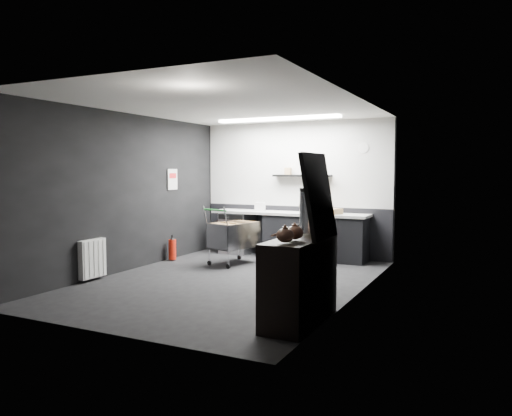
% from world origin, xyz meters
% --- Properties ---
extents(floor, '(5.50, 5.50, 0.00)m').
position_xyz_m(floor, '(0.00, 0.00, 0.00)').
color(floor, black).
rests_on(floor, ground).
extents(ceiling, '(5.50, 5.50, 0.00)m').
position_xyz_m(ceiling, '(0.00, 0.00, 2.70)').
color(ceiling, white).
rests_on(ceiling, wall_back).
extents(wall_back, '(5.50, 0.00, 5.50)m').
position_xyz_m(wall_back, '(0.00, 2.75, 1.35)').
color(wall_back, black).
rests_on(wall_back, floor).
extents(wall_front, '(5.50, 0.00, 5.50)m').
position_xyz_m(wall_front, '(0.00, -2.75, 1.35)').
color(wall_front, black).
rests_on(wall_front, floor).
extents(wall_left, '(0.00, 5.50, 5.50)m').
position_xyz_m(wall_left, '(-2.00, 0.00, 1.35)').
color(wall_left, black).
rests_on(wall_left, floor).
extents(wall_right, '(0.00, 5.50, 5.50)m').
position_xyz_m(wall_right, '(2.00, 0.00, 1.35)').
color(wall_right, black).
rests_on(wall_right, floor).
extents(kitchen_wall_panel, '(3.95, 0.02, 1.70)m').
position_xyz_m(kitchen_wall_panel, '(0.00, 2.73, 1.85)').
color(kitchen_wall_panel, '#BABAB5').
rests_on(kitchen_wall_panel, wall_back).
extents(dado_panel, '(3.95, 0.02, 1.00)m').
position_xyz_m(dado_panel, '(0.00, 2.73, 0.50)').
color(dado_panel, black).
rests_on(dado_panel, wall_back).
extents(floating_shelf, '(1.20, 0.22, 0.04)m').
position_xyz_m(floating_shelf, '(0.20, 2.62, 1.62)').
color(floating_shelf, black).
rests_on(floating_shelf, wall_back).
extents(wall_clock, '(0.20, 0.03, 0.20)m').
position_xyz_m(wall_clock, '(1.40, 2.72, 2.15)').
color(wall_clock, silver).
rests_on(wall_clock, wall_back).
extents(poster, '(0.02, 0.30, 0.40)m').
position_xyz_m(poster, '(-1.98, 1.30, 1.55)').
color(poster, silver).
rests_on(poster, wall_left).
extents(poster_red_band, '(0.02, 0.22, 0.10)m').
position_xyz_m(poster_red_band, '(-1.98, 1.30, 1.62)').
color(poster_red_band, red).
rests_on(poster_red_band, poster).
extents(radiator, '(0.10, 0.50, 0.60)m').
position_xyz_m(radiator, '(-1.94, -0.90, 0.35)').
color(radiator, silver).
rests_on(radiator, wall_left).
extents(ceiling_strip, '(2.40, 0.20, 0.04)m').
position_xyz_m(ceiling_strip, '(0.00, 1.85, 2.67)').
color(ceiling_strip, white).
rests_on(ceiling_strip, ceiling).
extents(prep_counter, '(3.20, 0.61, 0.90)m').
position_xyz_m(prep_counter, '(0.14, 2.42, 0.46)').
color(prep_counter, black).
rests_on(prep_counter, floor).
extents(person, '(0.68, 0.55, 1.63)m').
position_xyz_m(person, '(0.64, 1.97, 0.82)').
color(person, beige).
rests_on(person, floor).
extents(shopping_cart, '(0.80, 1.09, 1.04)m').
position_xyz_m(shopping_cart, '(-0.64, 1.32, 0.50)').
color(shopping_cart, silver).
rests_on(shopping_cart, floor).
extents(sideboard, '(0.55, 1.28, 1.92)m').
position_xyz_m(sideboard, '(1.75, -1.46, 0.61)').
color(sideboard, black).
rests_on(sideboard, floor).
extents(fire_extinguisher, '(0.14, 0.14, 0.47)m').
position_xyz_m(fire_extinguisher, '(-1.85, 1.09, 0.23)').
color(fire_extinguisher, red).
rests_on(fire_extinguisher, floor).
extents(cardboard_box, '(0.64, 0.58, 0.10)m').
position_xyz_m(cardboard_box, '(0.78, 2.37, 0.95)').
color(cardboard_box, '#9A7C52').
rests_on(cardboard_box, prep_counter).
extents(pink_tub, '(0.21, 0.21, 0.21)m').
position_xyz_m(pink_tub, '(0.62, 2.42, 1.00)').
color(pink_tub, silver).
rests_on(pink_tub, prep_counter).
extents(white_container, '(0.24, 0.22, 0.18)m').
position_xyz_m(white_container, '(-0.60, 2.37, 0.99)').
color(white_container, silver).
rests_on(white_container, prep_counter).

